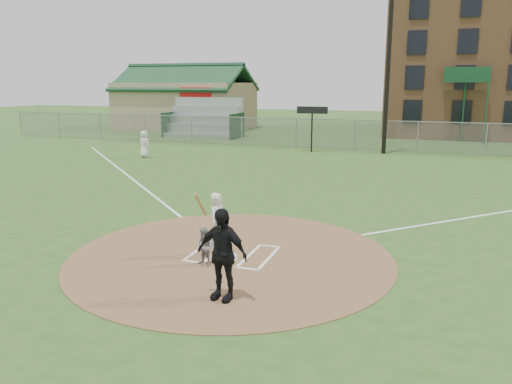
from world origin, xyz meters
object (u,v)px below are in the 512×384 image
(home_plate, at_px, (227,257))
(ondeck_player, at_px, (144,144))
(catcher, at_px, (205,247))
(umpire, at_px, (222,254))
(batter_at_plate, at_px, (218,224))

(home_plate, distance_m, ondeck_player, 18.72)
(home_plate, bearing_deg, ondeck_player, 127.74)
(catcher, bearing_deg, umpire, -35.43)
(home_plate, height_order, catcher, catcher)
(home_plate, bearing_deg, batter_at_plate, 154.90)
(catcher, bearing_deg, ondeck_player, 144.83)
(umpire, distance_m, ondeck_player, 21.05)
(home_plate, distance_m, batter_at_plate, 0.88)
(home_plate, relative_size, umpire, 0.25)
(catcher, xyz_separation_m, batter_at_plate, (0.02, 0.81, 0.36))
(catcher, distance_m, umpire, 2.05)
(home_plate, relative_size, catcher, 0.51)
(umpire, height_order, batter_at_plate, umpire)
(umpire, relative_size, ondeck_player, 1.21)
(home_plate, height_order, ondeck_player, ondeck_player)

